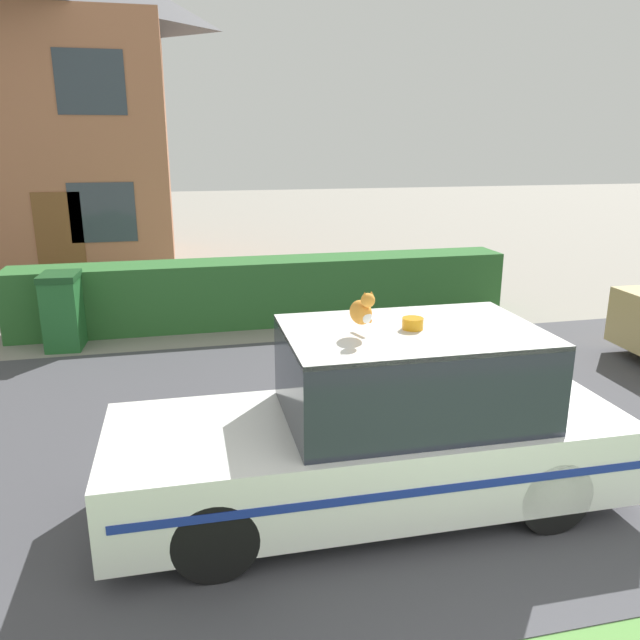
% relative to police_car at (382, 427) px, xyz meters
% --- Properties ---
extents(road_strip, '(28.00, 6.60, 0.01)m').
position_rel_police_car_xyz_m(road_strip, '(0.28, 1.55, -0.76)').
color(road_strip, '#424247').
rests_on(road_strip, ground).
extents(garden_hedge, '(8.70, 0.86, 1.15)m').
position_rel_police_car_xyz_m(garden_hedge, '(-0.12, 6.05, -0.19)').
color(garden_hedge, '#2D662D').
rests_on(garden_hedge, ground).
extents(police_car, '(4.48, 1.62, 1.72)m').
position_rel_police_car_xyz_m(police_car, '(0.00, 0.00, 0.00)').
color(police_car, black).
rests_on(police_car, road_strip).
extents(cat, '(0.22, 0.35, 0.29)m').
position_rel_police_car_xyz_m(cat, '(-0.23, -0.10, 1.09)').
color(cat, orange).
rests_on(cat, police_car).
extents(house_left, '(6.84, 6.32, 8.40)m').
position_rel_police_car_xyz_m(house_left, '(-4.99, 12.82, 3.52)').
color(house_left, '#A86B4C').
rests_on(house_left, ground).
extents(wheelie_bin, '(0.59, 0.74, 1.20)m').
position_rel_police_car_xyz_m(wheelie_bin, '(-3.45, 5.35, -0.16)').
color(wheelie_bin, '#23662D').
rests_on(wheelie_bin, ground).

